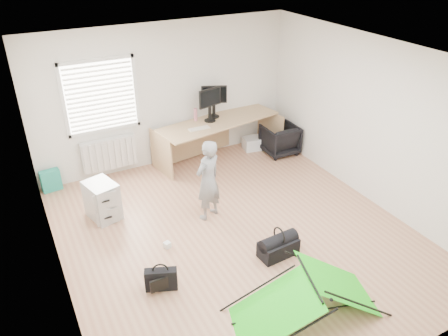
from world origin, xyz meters
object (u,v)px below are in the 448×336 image
monitor_left (210,109)px  kite (307,296)px  thermos (196,115)px  laptop_bag (161,279)px  monitor_right (214,106)px  person (208,180)px  storage_crate (254,143)px  office_chair (280,139)px  desk (219,140)px  duffel_bag (278,248)px  filing_cabinet (102,200)px

monitor_left → kite: size_ratio=0.27×
thermos → laptop_bag: 3.73m
monitor_right → person: person is taller
monitor_left → storage_crate: (1.04, 0.01, -0.95)m
monitor_left → kite: 4.29m
storage_crate → person: bearing=-137.5°
thermos → office_chair: thermos is taller
person → storage_crate: 2.68m
desk → duffel_bag: desk is taller
filing_cabinet → duffel_bag: filing_cabinet is taller
thermos → storage_crate: 1.52m
thermos → storage_crate: size_ratio=0.54×
filing_cabinet → person: (1.50, -0.77, 0.36)m
desk → office_chair: desk is taller
filing_cabinet → thermos: 2.54m
filing_cabinet → thermos: (2.17, 1.14, 0.65)m
filing_cabinet → laptop_bag: bearing=-98.0°
filing_cabinet → office_chair: bearing=-6.4°
person → thermos: bearing=-131.8°
filing_cabinet → person: bearing=-42.5°
desk → thermos: thermos is taller
desk → thermos: size_ratio=9.90×
filing_cabinet → monitor_left: (2.40, 1.00, 0.76)m
desk → person: (-1.06, -1.70, 0.25)m
kite → duffel_bag: (0.31, 1.06, -0.16)m
monitor_right → person: (-1.06, -1.92, -0.40)m
monitor_left → storage_crate: monitor_left is taller
storage_crate → laptop_bag: size_ratio=1.11×
monitor_right → thermos: size_ratio=1.98×
office_chair → duffel_bag: bearing=57.5°
duffel_bag → laptop_bag: bearing=171.2°
laptop_bag → desk: bearing=73.3°
person → laptop_bag: (-1.25, -1.18, -0.52)m
monitor_right → person: bearing=-95.8°
filing_cabinet → office_chair: size_ratio=0.93×
person → duffel_bag: person is taller
desk → kite: desk is taller
filing_cabinet → duffel_bag: size_ratio=1.11×
laptop_bag → duffel_bag: 1.71m
desk → thermos: bearing=141.8°
monitor_left → monitor_right: bearing=28.3°
laptop_bag → filing_cabinet: bearing=119.4°
duffel_bag → desk: bearing=74.9°
thermos → person: (-0.67, -1.91, -0.29)m
filing_cabinet → thermos: bearing=12.4°
filing_cabinet → laptop_bag: (0.25, -1.95, -0.16)m
kite → duffel_bag: bearing=89.9°
monitor_left → kite: monitor_left is taller
monitor_right → laptop_bag: monitor_right is taller
duffel_bag → kite: bearing=-110.4°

